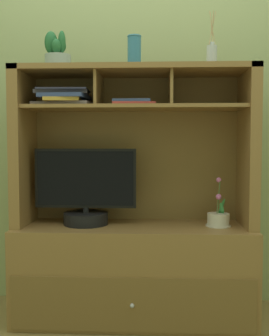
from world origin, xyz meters
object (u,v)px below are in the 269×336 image
object	(u,v)px
media_console	(135,243)
ceramic_vase	(134,51)
diffuser_bottle	(212,56)
magazine_stack_left	(64,98)
magazine_stack_centre	(133,103)
potted_orchid	(218,219)
potted_succulent	(57,54)
tv_monitor	(86,195)

from	to	relation	value
media_console	ceramic_vase	bearing A→B (deg)	-90.00
diffuser_bottle	ceramic_vase	size ratio (longest dim) A/B	1.80
media_console	magazine_stack_left	xyz separation A→B (m)	(-0.40, -0.06, 0.84)
media_console	magazine_stack_centre	distance (m)	0.81
media_console	diffuser_bottle	xyz separation A→B (m)	(0.44, 0.02, 1.08)
potted_orchid	potted_succulent	size ratio (longest dim) A/B	1.30
tv_monitor	diffuser_bottle	distance (m)	1.07
magazine_stack_centre	magazine_stack_left	bearing A→B (deg)	-177.68
magazine_stack_centre	ceramic_vase	distance (m)	0.29
magazine_stack_centre	tv_monitor	bearing A→B (deg)	174.08
potted_orchid	ceramic_vase	distance (m)	1.06
tv_monitor	magazine_stack_left	bearing A→B (deg)	-158.64
tv_monitor	potted_orchid	world-z (taller)	tv_monitor
potted_succulent	ceramic_vase	size ratio (longest dim) A/B	1.21
potted_orchid	ceramic_vase	bearing A→B (deg)	179.75
magazine_stack_centre	ceramic_vase	xyz separation A→B (m)	(0.01, 0.01, 0.29)
media_console	tv_monitor	size ratio (longest dim) A/B	2.46
magazine_stack_left	potted_orchid	bearing A→B (deg)	1.78
potted_succulent	potted_orchid	bearing A→B (deg)	-1.72
potted_orchid	magazine_stack_left	xyz separation A→B (m)	(-0.88, -0.03, 0.69)
media_console	potted_orchid	distance (m)	0.51
media_console	magazine_stack_left	world-z (taller)	media_console
magazine_stack_left	ceramic_vase	xyz separation A→B (m)	(0.40, 0.03, 0.26)
magazine_stack_centre	potted_succulent	size ratio (longest dim) A/B	1.25
media_console	magazine_stack_left	bearing A→B (deg)	-171.29
potted_orchid	potted_succulent	distance (m)	1.32
media_console	tv_monitor	bearing A→B (deg)	-176.67
potted_orchid	media_console	bearing A→B (deg)	176.00
potted_orchid	magazine_stack_left	distance (m)	1.12
magazine_stack_left	diffuser_bottle	bearing A→B (deg)	5.37
media_console	magazine_stack_left	distance (m)	0.93
potted_orchid	potted_succulent	xyz separation A→B (m)	(-0.93, 0.03, 0.94)
media_console	potted_orchid	xyz separation A→B (m)	(0.48, -0.03, 0.16)
tv_monitor	potted_orchid	size ratio (longest dim) A/B	2.11
tv_monitor	magazine_stack_left	size ratio (longest dim) A/B	1.70
ceramic_vase	potted_succulent	bearing A→B (deg)	176.70
tv_monitor	magazine_stack_centre	world-z (taller)	magazine_stack_centre
potted_succulent	media_console	bearing A→B (deg)	0.76
magazine_stack_left	ceramic_vase	world-z (taller)	ceramic_vase
tv_monitor	magazine_stack_centre	distance (m)	0.59
potted_orchid	diffuser_bottle	bearing A→B (deg)	128.47
tv_monitor	ceramic_vase	xyz separation A→B (m)	(0.28, -0.02, 0.81)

